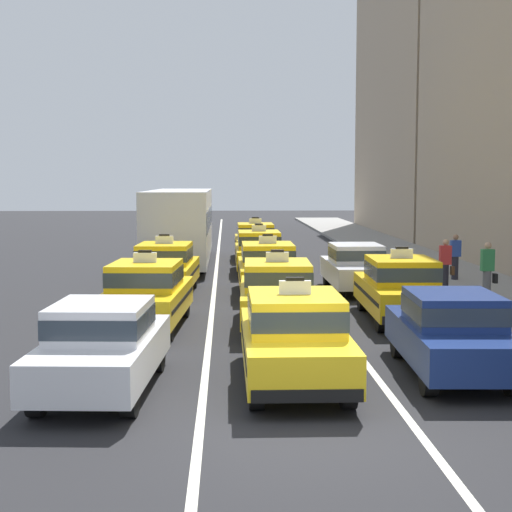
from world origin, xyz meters
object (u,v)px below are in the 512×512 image
(pedestrian_near_crosswalk, at_px, (488,271))
(taxi_left_second, at_px, (146,293))
(sedan_right_nearest, at_px, (451,331))
(pedestrian_mid_block, at_px, (455,257))
(taxi_center_third, at_px, (267,268))
(pedestrian_trailing, at_px, (445,264))
(taxi_left_third, at_px, (165,268))
(taxi_center_nearest, at_px, (294,336))
(sedan_left_nearest, at_px, (102,344))
(taxi_center_fourth, at_px, (259,251))
(taxi_center_second, at_px, (277,293))
(taxi_right_second, at_px, (400,288))
(sedan_right_third, at_px, (356,266))
(taxi_center_fifth, at_px, (255,240))
(bus_left_fourth, at_px, (181,223))

(pedestrian_near_crosswalk, bearing_deg, taxi_left_second, -162.58)
(sedan_right_nearest, xyz_separation_m, pedestrian_mid_block, (3.88, 12.61, 0.11))
(taxi_center_third, xyz_separation_m, pedestrian_trailing, (5.74, -0.01, 0.08))
(taxi_left_third, xyz_separation_m, taxi_center_nearest, (3.16, -10.84, 0.00))
(sedan_left_nearest, xyz_separation_m, pedestrian_near_crosswalk, (9.74, 8.70, 0.17))
(taxi_center_fourth, bearing_deg, pedestrian_trailing, -44.96)
(taxi_center_second, bearing_deg, pedestrian_mid_block, 48.79)
(sedan_left_nearest, bearing_deg, taxi_center_third, 72.70)
(taxi_center_second, distance_m, pedestrian_mid_block, 10.38)
(taxi_right_second, height_order, pedestrian_mid_block, taxi_right_second)
(taxi_left_second, xyz_separation_m, sedan_right_third, (6.21, 5.97, -0.03))
(pedestrian_mid_block, bearing_deg, pedestrian_trailing, -113.43)
(taxi_left_third, xyz_separation_m, taxi_center_fourth, (3.24, 5.64, 0.00))
(sedan_right_third, height_order, pedestrian_mid_block, pedestrian_mid_block)
(taxi_center_second, xyz_separation_m, taxi_right_second, (3.26, 0.76, 0.00))
(taxi_center_fourth, bearing_deg, taxi_left_second, -106.29)
(sedan_left_nearest, distance_m, taxi_center_nearest, 3.38)
(sedan_left_nearest, bearing_deg, sedan_right_third, 61.31)
(taxi_center_third, xyz_separation_m, pedestrian_near_crosswalk, (6.28, -2.41, 0.14))
(taxi_center_fifth, relative_size, pedestrian_near_crosswalk, 2.65)
(sedan_left_nearest, bearing_deg, taxi_center_nearest, 6.39)
(taxi_center_second, height_order, pedestrian_trailing, taxi_center_second)
(sedan_left_nearest, height_order, pedestrian_near_crosswalk, pedestrian_near_crosswalk)
(pedestrian_near_crosswalk, bearing_deg, pedestrian_trailing, 102.73)
(sedan_right_nearest, bearing_deg, taxi_center_fifth, 97.70)
(pedestrian_near_crosswalk, height_order, pedestrian_trailing, pedestrian_near_crosswalk)
(sedan_left_nearest, relative_size, taxi_center_second, 0.95)
(taxi_left_third, height_order, sedan_right_third, taxi_left_third)
(taxi_center_fourth, height_order, taxi_center_fifth, same)
(taxi_left_third, relative_size, taxi_center_third, 1.02)
(taxi_center_nearest, distance_m, sedan_right_third, 11.69)
(taxi_left_third, relative_size, pedestrian_mid_block, 2.90)
(taxi_center_second, bearing_deg, bus_left_fourth, 102.60)
(bus_left_fourth, bearing_deg, taxi_center_nearest, -80.87)
(pedestrian_near_crosswalk, bearing_deg, taxi_left_third, 165.22)
(taxi_center_nearest, bearing_deg, taxi_center_third, 89.44)
(taxi_center_second, bearing_deg, taxi_center_fourth, 89.87)
(taxi_center_fourth, height_order, pedestrian_near_crosswalk, taxi_center_fourth)
(taxi_right_second, relative_size, pedestrian_mid_block, 2.88)
(taxi_center_fifth, relative_size, sedan_right_third, 1.06)
(bus_left_fourth, distance_m, pedestrian_trailing, 12.80)
(sedan_right_third, bearing_deg, taxi_left_second, -136.16)
(bus_left_fourth, xyz_separation_m, taxi_right_second, (6.49, -13.68, -0.94))
(pedestrian_near_crosswalk, bearing_deg, taxi_center_nearest, -127.48)
(taxi_center_third, distance_m, taxi_center_fourth, 5.74)
(sedan_right_nearest, height_order, pedestrian_near_crosswalk, pedestrian_near_crosswalk)
(taxi_center_third, distance_m, pedestrian_trailing, 5.74)
(taxi_center_second, height_order, taxi_center_fourth, same)
(pedestrian_mid_block, bearing_deg, taxi_center_third, -160.51)
(taxi_left_second, distance_m, taxi_center_fourth, 11.63)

